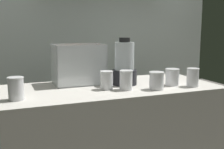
{
  "coord_description": "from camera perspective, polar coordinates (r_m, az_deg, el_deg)",
  "views": [
    {
      "loc": [
        -0.67,
        -1.72,
        1.29
      ],
      "look_at": [
        0.0,
        0.0,
        0.98
      ],
      "focal_mm": 45.61,
      "sensor_mm": 36.0,
      "label": 1
    }
  ],
  "objects": [
    {
      "name": "back_wall_unit",
      "position": [
        2.57,
        -6.26,
        8.95
      ],
      "size": [
        2.6,
        0.24,
        2.5
      ],
      "color": "silver",
      "rests_on": "ground_plane"
    },
    {
      "name": "carrot_display_bin",
      "position": [
        1.98,
        -6.81,
        0.59
      ],
      "size": [
        0.34,
        0.24,
        0.27
      ],
      "color": "white",
      "rests_on": "counter"
    },
    {
      "name": "blender_pitcher",
      "position": [
        1.93,
        2.51,
        1.8
      ],
      "size": [
        0.17,
        0.17,
        0.32
      ],
      "color": "black",
      "rests_on": "counter"
    },
    {
      "name": "juice_cup_carrot_far_left",
      "position": [
        1.61,
        -18.69,
        -2.98
      ],
      "size": [
        0.09,
        0.09,
        0.13
      ],
      "color": "white",
      "rests_on": "counter"
    },
    {
      "name": "juice_cup_beet_left",
      "position": [
        1.79,
        -1.1,
        -1.34
      ],
      "size": [
        0.08,
        0.08,
        0.12
      ],
      "color": "white",
      "rests_on": "counter"
    },
    {
      "name": "juice_cup_beet_middle",
      "position": [
        1.78,
        2.82,
        -1.27
      ],
      "size": [
        0.08,
        0.08,
        0.12
      ],
      "color": "white",
      "rests_on": "counter"
    },
    {
      "name": "juice_cup_mango_right",
      "position": [
        1.81,
        8.92,
        -1.43
      ],
      "size": [
        0.09,
        0.09,
        0.11
      ],
      "color": "white",
      "rests_on": "counter"
    },
    {
      "name": "juice_cup_mango_far_right",
      "position": [
        1.96,
        11.97,
        -0.65
      ],
      "size": [
        0.09,
        0.09,
        0.11
      ],
      "color": "white",
      "rests_on": "counter"
    },
    {
      "name": "juice_cup_carrot_rightmost",
      "position": [
        1.95,
        15.86,
        -0.71
      ],
      "size": [
        0.08,
        0.08,
        0.12
      ],
      "color": "white",
      "rests_on": "counter"
    }
  ]
}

